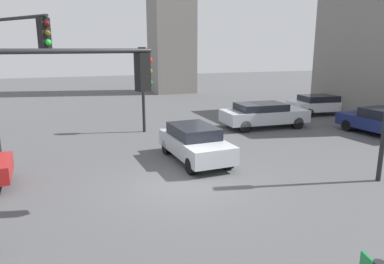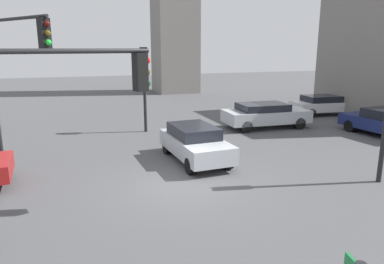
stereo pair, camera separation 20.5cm
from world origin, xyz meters
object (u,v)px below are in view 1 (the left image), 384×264
traffic_light_1 (74,96)px  car_1 (263,114)px  traffic_light_2 (13,57)px  car_4 (322,104)px  traffic_light_3 (143,73)px  car_3 (195,143)px

traffic_light_1 → car_1: size_ratio=0.95×
traffic_light_2 → car_4: (18.43, 4.52, -3.43)m
traffic_light_2 → car_1: bearing=66.6°
traffic_light_1 → car_4: size_ratio=0.99×
traffic_light_1 → traffic_light_3: traffic_light_1 is taller
traffic_light_3 → car_3: traffic_light_3 is taller
traffic_light_2 → car_4: 19.29m
traffic_light_3 → car_4: traffic_light_3 is taller
traffic_light_1 → car_3: 6.74m
car_1 → traffic_light_1: bearing=-137.4°
traffic_light_2 → car_3: size_ratio=1.40×
traffic_light_2 → car_3: traffic_light_2 is taller
car_1 → traffic_light_3: bearing=172.7°
traffic_light_1 → car_1: (10.58, 8.58, -2.59)m
car_1 → car_4: car_1 is taller
car_1 → car_4: size_ratio=1.04×
traffic_light_1 → car_3: bearing=23.8°
traffic_light_2 → car_3: 7.61m
traffic_light_3 → car_4: bearing=88.1°
car_3 → car_4: size_ratio=0.87×
traffic_light_1 → traffic_light_3: bearing=50.6°
traffic_light_1 → car_1: bearing=21.2°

